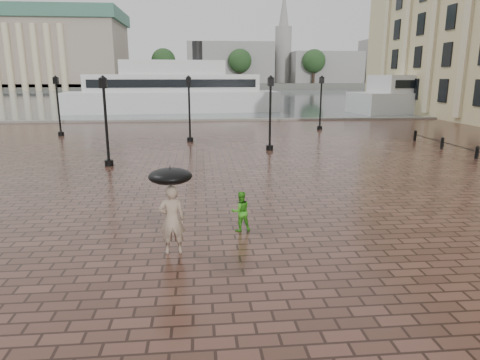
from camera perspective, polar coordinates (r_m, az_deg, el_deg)
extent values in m
plane|color=#3C241B|center=(12.94, 0.81, -6.61)|extent=(300.00, 300.00, 0.00)
plane|color=#4C595C|center=(104.17, -4.77, 11.19)|extent=(240.00, 240.00, 0.00)
cube|color=slate|center=(44.31, -3.71, 7.86)|extent=(80.00, 0.60, 0.30)
cube|color=#4C4C47|center=(172.10, -5.09, 12.49)|extent=(300.00, 60.00, 2.00)
cube|color=gray|center=(166.15, -25.18, 15.05)|extent=(55.00, 30.00, 22.00)
cube|color=#3B6C56|center=(167.12, -25.61, 19.14)|extent=(57.00, 32.00, 4.00)
cube|color=gray|center=(162.52, -1.47, 15.29)|extent=(30.00, 22.00, 14.00)
cube|color=gray|center=(168.58, 10.89, 14.49)|extent=(25.00, 22.00, 11.00)
cube|color=gray|center=(181.41, 21.96, 14.49)|extent=(35.00, 22.00, 16.00)
cylinder|color=gray|center=(165.23, 5.75, 16.24)|extent=(6.00, 6.00, 20.00)
cone|color=gray|center=(166.46, 5.87, 21.06)|extent=(5.00, 5.00, 18.00)
cylinder|color=#2D2119|center=(162.74, -28.85, 11.88)|extent=(1.00, 1.00, 8.00)
sphere|color=#1C3B1A|center=(162.81, -29.08, 13.81)|extent=(8.00, 8.00, 8.00)
cylinder|color=#2D2119|center=(154.62, -19.86, 12.74)|extent=(1.00, 1.00, 8.00)
sphere|color=#1C3B1A|center=(154.70, -20.03, 14.77)|extent=(8.00, 8.00, 8.00)
cylinder|color=#2D2119|center=(150.51, -10.08, 13.31)|extent=(1.00, 1.00, 8.00)
sphere|color=#1C3B1A|center=(150.59, -10.17, 15.41)|extent=(8.00, 8.00, 8.00)
cylinder|color=#2D2119|center=(150.73, -0.02, 13.52)|extent=(1.00, 1.00, 8.00)
sphere|color=#1C3B1A|center=(150.82, -0.02, 15.61)|extent=(8.00, 8.00, 8.00)
cylinder|color=#2D2119|center=(155.28, 9.74, 13.33)|extent=(1.00, 1.00, 8.00)
sphere|color=#1C3B1A|center=(155.36, 9.82, 15.36)|extent=(8.00, 8.00, 8.00)
cylinder|color=#2D2119|center=(163.78, 18.69, 12.84)|extent=(1.00, 1.00, 8.00)
sphere|color=#1C3B1A|center=(163.86, 18.84, 14.75)|extent=(8.00, 8.00, 8.00)
cylinder|color=#2D2119|center=(175.67, 26.55, 12.15)|extent=(1.00, 1.00, 8.00)
sphere|color=#1C3B1A|center=(175.74, 26.74, 13.93)|extent=(8.00, 8.00, 8.00)
cylinder|color=black|center=(27.19, 29.03, 3.11)|extent=(0.20, 0.20, 0.60)
sphere|color=black|center=(27.14, 29.11, 3.77)|extent=(0.22, 0.22, 0.22)
cylinder|color=black|center=(30.10, 25.34, 4.38)|extent=(0.20, 0.20, 0.60)
sphere|color=black|center=(30.06, 25.41, 4.98)|extent=(0.22, 0.22, 0.22)
cylinder|color=black|center=(33.12, 22.31, 5.41)|extent=(0.20, 0.20, 0.60)
sphere|color=black|center=(33.08, 22.36, 5.96)|extent=(0.22, 0.22, 0.22)
cylinder|color=black|center=(22.97, -17.06, 2.20)|extent=(0.44, 0.44, 0.30)
cylinder|color=black|center=(22.69, -17.39, 6.78)|extent=(0.14, 0.14, 4.00)
cube|color=black|center=(22.56, -17.79, 12.20)|extent=(0.35, 0.35, 0.50)
sphere|color=beige|center=(22.56, -17.79, 12.20)|extent=(0.28, 0.28, 0.28)
cylinder|color=black|center=(26.77, 3.97, 4.34)|extent=(0.44, 0.44, 0.30)
cylinder|color=black|center=(26.54, 4.04, 8.28)|extent=(0.14, 0.14, 4.00)
cube|color=black|center=(26.42, 4.11, 12.93)|extent=(0.35, 0.35, 0.50)
sphere|color=beige|center=(26.42, 4.11, 12.93)|extent=(0.28, 0.28, 0.28)
cylinder|color=black|center=(35.96, -22.76, 5.71)|extent=(0.44, 0.44, 0.30)
cylinder|color=black|center=(35.78, -23.03, 8.64)|extent=(0.14, 0.14, 4.00)
cube|color=black|center=(35.70, -23.36, 12.07)|extent=(0.35, 0.35, 0.50)
sphere|color=beige|center=(35.70, -23.36, 12.07)|extent=(0.28, 0.28, 0.28)
cylinder|color=black|center=(37.76, 10.57, 6.87)|extent=(0.44, 0.44, 0.30)
cylinder|color=black|center=(37.60, 10.69, 9.67)|extent=(0.14, 0.14, 4.00)
cube|color=black|center=(37.51, 10.84, 12.95)|extent=(0.35, 0.35, 0.50)
sphere|color=beige|center=(37.51, 10.84, 12.95)|extent=(0.28, 0.28, 0.28)
cylinder|color=black|center=(30.38, -6.66, 5.40)|extent=(0.44, 0.44, 0.30)
cylinder|color=black|center=(30.17, -6.76, 8.87)|extent=(0.14, 0.14, 4.00)
cube|color=black|center=(30.07, -6.87, 12.96)|extent=(0.35, 0.35, 0.50)
sphere|color=beige|center=(30.07, -6.87, 12.96)|extent=(0.28, 0.28, 0.28)
imported|color=tan|center=(11.13, -9.05, -5.25)|extent=(0.69, 0.48, 1.82)
imported|color=green|center=(12.66, 0.08, -4.19)|extent=(0.67, 0.58, 1.21)
cube|color=silver|center=(56.17, -8.85, 10.26)|extent=(27.05, 8.79, 2.55)
cube|color=silver|center=(56.08, -8.94, 12.65)|extent=(21.68, 7.46, 2.13)
cube|color=silver|center=(56.08, -9.02, 14.60)|extent=(13.15, 6.04, 1.70)
cylinder|color=black|center=(56.35, -5.71, 16.64)|extent=(1.28, 1.28, 2.55)
cube|color=black|center=(53.27, -8.83, 12.60)|extent=(20.12, 1.95, 0.96)
cube|color=black|center=(58.90, -9.04, 12.69)|extent=(20.12, 1.95, 0.96)
cube|color=silver|center=(61.97, 26.20, 9.34)|extent=(26.87, 10.15, 2.52)
cube|color=silver|center=(61.90, 26.43, 11.46)|extent=(21.56, 8.53, 2.10)
cube|color=silver|center=(61.90, 26.62, 13.20)|extent=(13.17, 6.65, 1.68)
cylinder|color=black|center=(64.02, 29.02, 14.61)|extent=(1.26, 1.26, 2.52)
cube|color=black|center=(59.79, 28.16, 11.24)|extent=(19.72, 3.08, 0.94)
cube|color=black|center=(64.05, 24.81, 11.65)|extent=(19.72, 3.08, 0.94)
cylinder|color=black|center=(10.94, -9.17, -2.09)|extent=(0.02, 0.02, 0.95)
ellipsoid|color=black|center=(10.81, -9.28, 0.51)|extent=(1.10, 1.10, 0.39)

